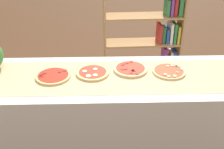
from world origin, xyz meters
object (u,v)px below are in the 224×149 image
object	(u,v)px
pizza_pepperoni_0	(53,76)
pizza_mushroom_3	(169,71)
pizza_pepperoni_2	(130,69)
bookshelf	(153,44)
pizza_mozzarella_1	(93,73)

from	to	relation	value
pizza_pepperoni_0	pizza_mushroom_3	distance (m)	0.97
pizza_pepperoni_2	bookshelf	size ratio (longest dim) A/B	0.21
pizza_mozzarella_1	pizza_mushroom_3	xyz separation A→B (m)	(0.65, 0.01, -0.00)
pizza_pepperoni_0	bookshelf	xyz separation A→B (m)	(1.03, 1.17, -0.24)
pizza_mushroom_3	bookshelf	bearing A→B (deg)	86.80
pizza_pepperoni_2	pizza_mushroom_3	bearing A→B (deg)	-8.33
pizza_mozzarella_1	pizza_pepperoni_2	size ratio (longest dim) A/B	0.96
pizza_mozzarella_1	bookshelf	distance (m)	1.35
pizza_mozzarella_1	bookshelf	xyz separation A→B (m)	(0.71, 1.13, -0.24)
pizza_pepperoni_0	pizza_pepperoni_2	bearing A→B (deg)	8.70
pizza_mozzarella_1	pizza_pepperoni_2	xyz separation A→B (m)	(0.32, 0.05, 0.00)
pizza_pepperoni_0	pizza_pepperoni_2	xyz separation A→B (m)	(0.65, 0.10, 0.00)
pizza_mushroom_3	pizza_pepperoni_0	bearing A→B (deg)	-176.97
pizza_mozzarella_1	pizza_mushroom_3	size ratio (longest dim) A/B	1.00
pizza_mozzarella_1	bookshelf	bearing A→B (deg)	57.75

